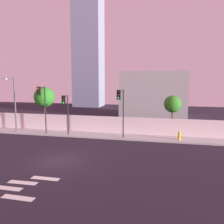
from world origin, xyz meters
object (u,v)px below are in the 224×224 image
object	(u,v)px
fire_hydrant	(179,135)
roadside_tree_midleft	(173,104)
roadside_tree_leftmost	(44,97)
traffic_light_right	(42,100)
traffic_light_left	(121,103)
street_lamp_curbside	(13,100)
traffic_light_center	(65,106)

from	to	relation	value
fire_hydrant	roadside_tree_midleft	distance (m)	4.12
roadside_tree_leftmost	traffic_light_right	bearing A→B (deg)	-64.69
fire_hydrant	roadside_tree_leftmost	distance (m)	16.51
traffic_light_left	roadside_tree_midleft	size ratio (longest dim) A/B	1.13
traffic_light_right	roadside_tree_midleft	world-z (taller)	traffic_light_right
fire_hydrant	roadside_tree_midleft	size ratio (longest dim) A/B	0.20
roadside_tree_leftmost	fire_hydrant	bearing A→B (deg)	-10.72
traffic_light_right	street_lamp_curbside	xyz separation A→B (m)	(-3.75, 0.49, -0.10)
traffic_light_left	roadside_tree_leftmost	bearing A→B (deg)	159.52
traffic_light_right	street_lamp_curbside	distance (m)	3.78
roadside_tree_midleft	roadside_tree_leftmost	bearing A→B (deg)	-180.00
traffic_light_left	roadside_tree_midleft	bearing A→B (deg)	37.62
fire_hydrant	roadside_tree_midleft	world-z (taller)	roadside_tree_midleft
roadside_tree_midleft	street_lamp_curbside	bearing A→B (deg)	-169.16
traffic_light_left	roadside_tree_leftmost	size ratio (longest dim) A/B	0.95
traffic_light_center	roadside_tree_midleft	size ratio (longest dim) A/B	0.99
traffic_light_left	fire_hydrant	size ratio (longest dim) A/B	5.74
street_lamp_curbside	fire_hydrant	size ratio (longest dim) A/B	7.15
traffic_light_left	street_lamp_curbside	distance (m)	12.23
traffic_light_right	roadside_tree_leftmost	distance (m)	4.18
roadside_tree_midleft	traffic_light_left	bearing A→B (deg)	-142.38
roadside_tree_midleft	fire_hydrant	bearing A→B (deg)	-77.28
roadside_tree_midleft	traffic_light_right	bearing A→B (deg)	-164.29
traffic_light_center	street_lamp_curbside	xyz separation A→B (m)	(-6.39, 0.50, 0.50)
street_lamp_curbside	traffic_light_right	bearing A→B (deg)	-7.41
traffic_light_left	traffic_light_right	distance (m)	8.47
roadside_tree_leftmost	roadside_tree_midleft	bearing A→B (deg)	0.00
traffic_light_left	traffic_light_right	bearing A→B (deg)	179.66
street_lamp_curbside	roadside_tree_midleft	bearing A→B (deg)	10.84
traffic_light_left	street_lamp_curbside	xyz separation A→B (m)	(-12.22, 0.54, 0.07)
street_lamp_curbside	roadside_tree_midleft	distance (m)	17.51
traffic_light_center	fire_hydrant	world-z (taller)	traffic_light_center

